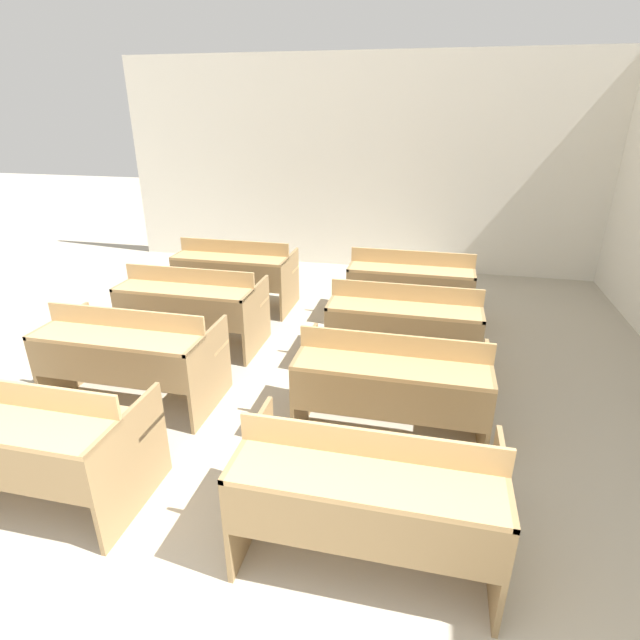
# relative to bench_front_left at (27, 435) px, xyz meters

# --- Properties ---
(wall_back) EXTENTS (6.84, 0.06, 2.89)m
(wall_back) POSITION_rel_bench_front_left_xyz_m (1.08, 5.26, 0.99)
(wall_back) COLOR white
(wall_back) RESTS_ON ground_plane
(bench_front_left) EXTENTS (1.31, 0.73, 0.82)m
(bench_front_left) POSITION_rel_bench_front_left_xyz_m (0.00, 0.00, 0.00)
(bench_front_left) COLOR #98794F
(bench_front_left) RESTS_ON ground_plane
(bench_front_right) EXTENTS (1.31, 0.73, 0.82)m
(bench_front_right) POSITION_rel_bench_front_left_xyz_m (2.02, -0.00, 0.00)
(bench_front_right) COLOR #95774D
(bench_front_right) RESTS_ON ground_plane
(bench_second_left) EXTENTS (1.31, 0.73, 0.82)m
(bench_second_left) POSITION_rel_bench_front_left_xyz_m (-0.02, 1.10, 0.00)
(bench_second_left) COLOR #9A7B51
(bench_second_left) RESTS_ON ground_plane
(bench_second_right) EXTENTS (1.31, 0.73, 0.82)m
(bench_second_right) POSITION_rel_bench_front_left_xyz_m (2.03, 1.10, 0.00)
(bench_second_right) COLOR olive
(bench_second_right) RESTS_ON ground_plane
(bench_third_left) EXTENTS (1.31, 0.73, 0.82)m
(bench_third_left) POSITION_rel_bench_front_left_xyz_m (-0.01, 2.17, 0.00)
(bench_third_left) COLOR #97794F
(bench_third_left) RESTS_ON ground_plane
(bench_third_right) EXTENTS (1.31, 0.73, 0.82)m
(bench_third_right) POSITION_rel_bench_front_left_xyz_m (2.04, 2.16, 0.00)
(bench_third_right) COLOR #93754A
(bench_third_right) RESTS_ON ground_plane
(bench_back_left) EXTENTS (1.31, 0.73, 0.82)m
(bench_back_left) POSITION_rel_bench_front_left_xyz_m (0.01, 3.25, 0.00)
(bench_back_left) COLOR #93744A
(bench_back_left) RESTS_ON ground_plane
(bench_back_right) EXTENTS (1.31, 0.73, 0.82)m
(bench_back_right) POSITION_rel_bench_front_left_xyz_m (2.03, 3.26, 0.00)
(bench_back_right) COLOR #95764C
(bench_back_right) RESTS_ON ground_plane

